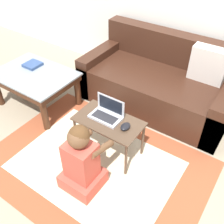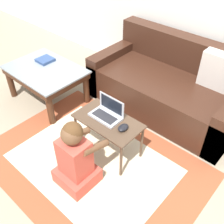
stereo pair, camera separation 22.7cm
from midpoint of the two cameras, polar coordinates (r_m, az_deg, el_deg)
ground_plane at (r=2.56m, az=1.78°, el=-8.52°), size 16.00×16.00×0.00m
area_rug at (r=2.45m, az=-1.55°, el=-11.22°), size 1.94×1.40×0.01m
couch at (r=3.01m, az=14.51°, el=5.36°), size 1.67×0.84×0.76m
coffee_table at (r=3.05m, az=-12.18°, el=8.00°), size 0.86×0.63×0.41m
laptop_desk at (r=2.31m, az=1.97°, el=-2.79°), size 0.60×0.34×0.39m
laptop at (r=2.29m, az=1.72°, el=-0.47°), size 0.28×0.17×0.18m
computer_mouse at (r=2.19m, az=5.45°, el=-3.51°), size 0.07×0.11×0.04m
person_seated at (r=2.12m, az=-4.87°, el=-10.14°), size 0.31×0.42×0.66m
book_on_table at (r=3.16m, az=-12.34°, el=10.94°), size 0.17×0.17×0.03m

